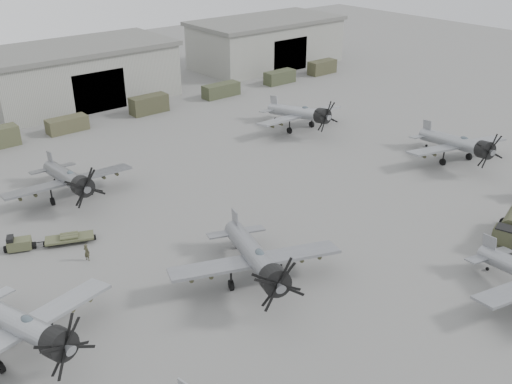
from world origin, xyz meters
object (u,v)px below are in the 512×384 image
at_px(fuel_tanker, 512,226).
at_px(ground_crew, 87,252).
at_px(aircraft_mid_1, 257,259).
at_px(tug_trailer, 39,242).
at_px(aircraft_far_1, 302,113).
at_px(aircraft_mid_3, 459,144).
at_px(aircraft_mid_0, 24,327).
at_px(aircraft_far_0, 69,179).

relative_size(fuel_tanker, ground_crew, 4.25).
relative_size(aircraft_mid_1, ground_crew, 8.71).
height_order(tug_trailer, ground_crew, ground_crew).
distance_m(aircraft_far_1, tug_trailer, 39.57).
xyz_separation_m(aircraft_mid_3, tug_trailer, (-45.40, 12.56, -1.83)).
relative_size(aircraft_mid_0, fuel_tanker, 2.01).
bearing_deg(aircraft_mid_0, aircraft_mid_1, -24.89).
bearing_deg(ground_crew, fuel_tanker, -148.34).
bearing_deg(aircraft_mid_1, tug_trailer, 145.39).
xyz_separation_m(aircraft_mid_0, aircraft_mid_3, (50.99, 0.67, -0.03)).
bearing_deg(aircraft_far_1, aircraft_mid_1, -136.79).
bearing_deg(aircraft_mid_0, aircraft_mid_3, -12.41).
bearing_deg(tug_trailer, aircraft_mid_3, 7.13).
xyz_separation_m(aircraft_far_1, tug_trailer, (-38.84, -7.28, -1.87)).
xyz_separation_m(aircraft_mid_3, aircraft_far_0, (-39.32, 19.55, 0.02)).
bearing_deg(ground_crew, tug_trailer, 3.12).
bearing_deg(aircraft_far_0, fuel_tanker, -46.70).
xyz_separation_m(aircraft_mid_0, tug_trailer, (5.59, 13.23, -1.87)).
distance_m(aircraft_mid_1, aircraft_far_1, 36.58).
bearing_deg(ground_crew, aircraft_mid_1, -168.08).
relative_size(fuel_tanker, tug_trailer, 0.92).
xyz_separation_m(aircraft_far_1, fuel_tanker, (-5.28, -33.01, -1.03)).
xyz_separation_m(aircraft_mid_0, aircraft_far_1, (44.44, 20.51, 0.01)).
bearing_deg(aircraft_mid_3, aircraft_mid_0, -163.37).
xyz_separation_m(aircraft_mid_1, ground_crew, (-8.82, 12.05, -1.73)).
bearing_deg(aircraft_far_0, ground_crew, -104.13).
distance_m(aircraft_mid_1, aircraft_far_0, 24.27).
distance_m(aircraft_mid_0, aircraft_mid_1, 17.19).
relative_size(aircraft_far_1, tug_trailer, 1.83).
distance_m(aircraft_mid_1, tug_trailer, 20.25).
distance_m(aircraft_far_0, tug_trailer, 9.44).
xyz_separation_m(aircraft_far_0, aircraft_far_1, (32.77, 0.29, 0.03)).
xyz_separation_m(fuel_tanker, ground_crew, (-31.14, 21.05, -0.62)).
bearing_deg(fuel_tanker, tug_trailer, 126.33).
height_order(aircraft_mid_0, tug_trailer, aircraft_mid_0).
relative_size(aircraft_far_0, aircraft_far_1, 0.99).
relative_size(aircraft_mid_0, aircraft_mid_3, 1.02).
distance_m(aircraft_mid_3, fuel_tanker, 17.73).
relative_size(aircraft_mid_0, aircraft_far_1, 1.00).
height_order(aircraft_mid_1, aircraft_far_1, aircraft_mid_1).
relative_size(aircraft_far_0, ground_crew, 8.43).
bearing_deg(aircraft_far_0, aircraft_mid_3, -23.18).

